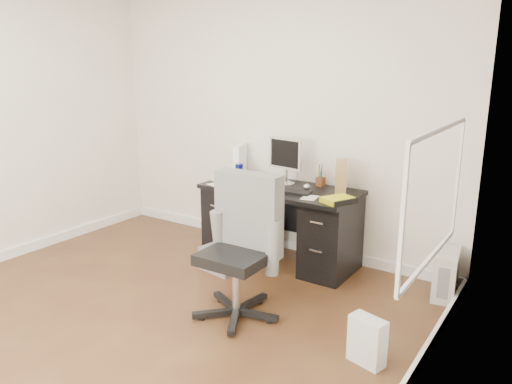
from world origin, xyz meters
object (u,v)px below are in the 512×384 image
at_px(desk, 280,222).
at_px(pc_tower, 446,274).
at_px(wicker_basket, 250,237).
at_px(office_chair, 236,249).
at_px(lcd_monitor, 286,161).
at_px(keyboard, 290,191).

height_order(desk, pc_tower, desk).
bearing_deg(wicker_basket, office_chair, -60.46).
bearing_deg(lcd_monitor, office_chair, -67.37).
height_order(lcd_monitor, keyboard, lcd_monitor).
distance_m(lcd_monitor, office_chair, 1.37).
height_order(desk, office_chair, office_chair).
relative_size(lcd_monitor, office_chair, 0.43).
bearing_deg(desk, wicker_basket, -171.57).
height_order(desk, wicker_basket, desk).
xyz_separation_m(keyboard, office_chair, (0.12, -1.03, -0.21)).
height_order(desk, keyboard, keyboard).
xyz_separation_m(desk, office_chair, (0.30, -1.15, 0.15)).
relative_size(lcd_monitor, pc_tower, 1.18).
distance_m(office_chair, wicker_basket, 1.32).
height_order(keyboard, wicker_basket, keyboard).
bearing_deg(wicker_basket, keyboard, -8.28).
height_order(lcd_monitor, pc_tower, lcd_monitor).
relative_size(desk, office_chair, 1.35).
height_order(office_chair, wicker_basket, office_chair).
bearing_deg(pc_tower, desk, 176.19).
xyz_separation_m(desk, keyboard, (0.18, -0.12, 0.36)).
relative_size(office_chair, pc_tower, 2.78).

